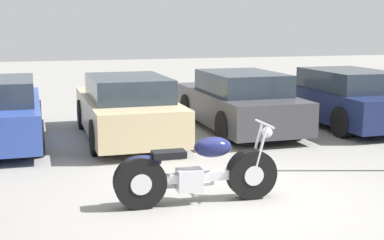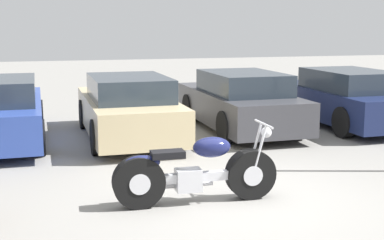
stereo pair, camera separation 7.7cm
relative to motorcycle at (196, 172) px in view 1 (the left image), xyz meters
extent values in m
plane|color=gray|center=(0.58, -0.02, -0.43)|extent=(60.00, 60.00, 0.00)
cylinder|color=black|center=(0.80, -0.02, -0.08)|extent=(0.70, 0.22, 0.69)
cylinder|color=silver|center=(0.80, -0.02, -0.08)|extent=(0.28, 0.23, 0.28)
cylinder|color=black|center=(-0.76, 0.02, -0.08)|extent=(0.70, 0.22, 0.69)
cylinder|color=silver|center=(-0.76, 0.02, -0.08)|extent=(0.28, 0.23, 0.28)
cube|color=silver|center=(0.02, 0.00, -0.07)|extent=(1.19, 0.14, 0.12)
cube|color=silver|center=(-0.09, 0.00, -0.10)|extent=(0.35, 0.25, 0.30)
ellipsoid|color=#191E4C|center=(0.24, -0.01, 0.33)|extent=(0.53, 0.34, 0.28)
cube|color=black|center=(-0.37, 0.01, 0.27)|extent=(0.45, 0.25, 0.09)
ellipsoid|color=#191E4C|center=(-0.71, 0.02, 0.17)|extent=(0.49, 0.21, 0.20)
cylinder|color=silver|center=(0.88, -0.12, 0.26)|extent=(0.22, 0.04, 0.70)
cylinder|color=silver|center=(0.89, 0.06, 0.26)|extent=(0.22, 0.04, 0.70)
cylinder|color=silver|center=(0.98, -0.03, 0.61)|extent=(0.05, 0.62, 0.03)
sphere|color=silver|center=(1.02, -0.03, 0.49)|extent=(0.15, 0.15, 0.15)
cylinder|color=silver|center=(-0.30, 0.14, -0.20)|extent=(1.19, 0.11, 0.08)
cylinder|color=black|center=(-1.98, 6.04, -0.09)|extent=(0.20, 0.67, 0.67)
cylinder|color=black|center=(-1.98, 3.34, -0.09)|extent=(0.20, 0.67, 0.67)
cube|color=#C6B284|center=(-0.18, 4.44, 0.10)|extent=(1.71, 4.34, 0.69)
cube|color=#28333D|center=(-0.18, 4.18, 0.67)|extent=(1.51, 2.26, 0.46)
cylinder|color=black|center=(-0.97, 5.78, -0.09)|extent=(0.20, 0.67, 0.67)
cylinder|color=black|center=(0.62, 5.78, -0.09)|extent=(0.20, 0.67, 0.67)
cylinder|color=black|center=(-0.97, 3.09, -0.09)|extent=(0.20, 0.67, 0.67)
cylinder|color=black|center=(0.62, 3.09, -0.09)|extent=(0.20, 0.67, 0.67)
cube|color=#3D3D42|center=(2.43, 4.68, 0.10)|extent=(1.71, 4.34, 0.69)
cube|color=#28333D|center=(2.43, 4.42, 0.67)|extent=(1.51, 2.26, 0.46)
cylinder|color=black|center=(1.63, 6.03, -0.09)|extent=(0.20, 0.67, 0.67)
cylinder|color=black|center=(3.22, 6.03, -0.09)|extent=(0.20, 0.67, 0.67)
cylinder|color=black|center=(1.63, 3.34, -0.09)|extent=(0.20, 0.67, 0.67)
cylinder|color=black|center=(3.22, 3.34, -0.09)|extent=(0.20, 0.67, 0.67)
cube|color=#19234C|center=(5.03, 4.52, 0.10)|extent=(1.71, 4.34, 0.69)
cube|color=#28333D|center=(5.03, 4.26, 0.67)|extent=(1.51, 2.26, 0.46)
cylinder|color=black|center=(4.24, 5.87, -0.09)|extent=(0.20, 0.67, 0.67)
cylinder|color=black|center=(5.83, 5.87, -0.09)|extent=(0.20, 0.67, 0.67)
cylinder|color=black|center=(4.24, 3.18, -0.09)|extent=(0.20, 0.67, 0.67)
cylinder|color=black|center=(6.84, 5.74, -0.09)|extent=(0.20, 0.67, 0.67)
camera|label=1|loc=(-2.03, -6.61, 1.95)|focal=50.00mm
camera|label=2|loc=(-1.95, -6.64, 1.95)|focal=50.00mm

